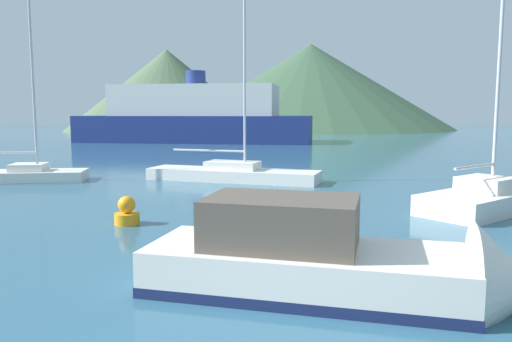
# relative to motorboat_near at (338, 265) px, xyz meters

# --- Properties ---
(motorboat_near) EXTENTS (7.29, 3.99, 2.43)m
(motorboat_near) POSITION_rel_motorboat_near_xyz_m (0.00, 0.00, 0.00)
(motorboat_near) COLOR white
(motorboat_near) RESTS_ON ground_plane
(sailboat_inner) EXTENTS (8.70, 4.70, 8.83)m
(sailboat_inner) POSITION_rel_motorboat_near_xyz_m (-2.35, 15.41, -0.17)
(sailboat_inner) COLOR white
(sailboat_inner) RESTS_ON ground_plane
(sailboat_middle) EXTENTS (5.49, 2.55, 10.72)m
(sailboat_middle) POSITION_rel_motorboat_near_xyz_m (-12.29, 15.49, -0.13)
(sailboat_middle) COLOR white
(sailboat_middle) RESTS_ON ground_plane
(sailboat_outer) EXTENTS (5.65, 5.00, 8.14)m
(sailboat_outer) POSITION_rel_motorboat_near_xyz_m (6.49, 7.72, -0.10)
(sailboat_outer) COLOR white
(sailboat_outer) RESTS_ON ground_plane
(ferry_distant) EXTENTS (26.94, 13.04, 7.92)m
(ferry_distant) POSITION_rel_motorboat_near_xyz_m (-7.31, 47.92, 2.22)
(ferry_distant) COLOR navy
(ferry_distant) RESTS_ON ground_plane
(buoy_marker) EXTENTS (0.75, 0.75, 0.86)m
(buoy_marker) POSITION_rel_motorboat_near_xyz_m (-5.29, 5.93, -0.21)
(buoy_marker) COLOR orange
(buoy_marker) RESTS_ON ground_plane
(hill_west) EXTENTS (36.39, 36.39, 14.54)m
(hill_west) POSITION_rel_motorboat_near_xyz_m (-16.01, 83.03, 6.70)
(hill_west) COLOR #4C6647
(hill_west) RESTS_ON ground_plane
(hill_central) EXTENTS (55.43, 55.43, 16.73)m
(hill_central) POSITION_rel_motorboat_near_xyz_m (11.21, 91.70, 7.80)
(hill_central) COLOR #38563D
(hill_central) RESTS_ON ground_plane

